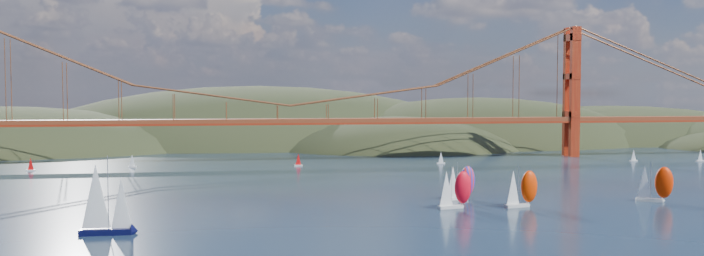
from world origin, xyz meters
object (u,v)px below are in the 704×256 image
at_px(racer_rwb, 460,182).
at_px(racer_0, 454,189).
at_px(racer_1, 521,188).
at_px(racer_2, 654,183).
at_px(sloop_navy, 103,200).

bearing_deg(racer_rwb, racer_0, -126.97).
relative_size(racer_1, racer_2, 0.98).
distance_m(racer_1, racer_rwb, 17.09).
bearing_deg(racer_0, racer_1, -15.05).
height_order(racer_0, racer_2, racer_2).
xyz_separation_m(sloop_navy, racer_rwb, (80.62, 30.72, -2.14)).
bearing_deg(racer_0, sloop_navy, -178.74).
xyz_separation_m(racer_0, racer_rwb, (5.54, 12.66, -0.13)).
distance_m(racer_0, racer_rwb, 13.82).
distance_m(racer_2, racer_rwb, 47.72).
height_order(sloop_navy, racer_rwb, sloop_navy).
bearing_deg(racer_1, racer_2, -7.12).
bearing_deg(racer_2, racer_1, -150.15).
distance_m(sloop_navy, racer_1, 92.83).
height_order(racer_2, racer_rwb, racer_2).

